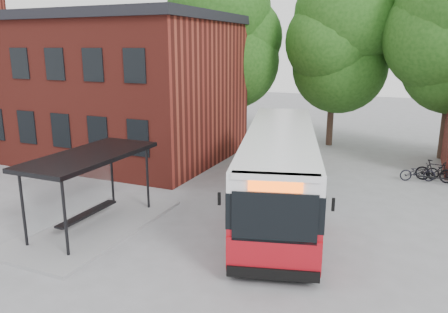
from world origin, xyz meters
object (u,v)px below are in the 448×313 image
at_px(bicycle_1, 435,171).
at_px(city_bus, 280,169).
at_px(bicycle_0, 418,172).
at_px(bicycle_2, 446,172).
at_px(bus_shelter, 92,191).

bearing_deg(bicycle_1, city_bus, 145.58).
relative_size(bicycle_0, bicycle_2, 0.94).
relative_size(city_bus, bicycle_1, 7.09).
bearing_deg(bus_shelter, city_bus, 40.16).
relative_size(city_bus, bicycle_2, 7.10).
height_order(city_bus, bicycle_0, city_bus).
distance_m(bus_shelter, city_bus, 7.57).
bearing_deg(bicycle_0, city_bus, 121.72).
bearing_deg(city_bus, bus_shelter, -154.96).
bearing_deg(bicycle_2, bicycle_1, 125.89).
bearing_deg(city_bus, bicycle_0, 34.61).
bearing_deg(bicycle_0, bicycle_1, -91.42).
height_order(city_bus, bicycle_1, city_bus).
height_order(bicycle_0, bicycle_2, bicycle_2).
relative_size(bus_shelter, bicycle_1, 3.79).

